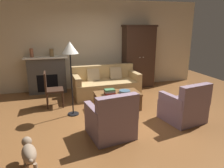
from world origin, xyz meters
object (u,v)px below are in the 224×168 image
(mantel_vase_bronze, at_px, (52,53))
(armchair_near_right, at_px, (184,107))
(fruit_bowl, at_px, (125,91))
(floor_lamp, at_px, (70,52))
(armoire, at_px, (138,56))
(side_chair_wooden, at_px, (50,87))
(book_stack, at_px, (110,92))
(fireplace, at_px, (47,75))
(coffee_table, at_px, (117,95))
(armchair_near_left, at_px, (111,121))
(dog, at_px, (29,152))
(mantel_vase_terracotta, at_px, (32,53))
(couch, at_px, (106,85))

(mantel_vase_bronze, relative_size, armchair_near_right, 0.25)
(fruit_bowl, bearing_deg, floor_lamp, -179.03)
(armoire, bearing_deg, side_chair_wooden, -158.07)
(fruit_bowl, height_order, book_stack, book_stack)
(book_stack, bearing_deg, fireplace, 127.54)
(armchair_near_right, relative_size, floor_lamp, 0.54)
(fruit_bowl, relative_size, book_stack, 1.06)
(armchair_near_right, bearing_deg, fireplace, 134.59)
(armchair_near_right, bearing_deg, fruit_bowl, 134.53)
(coffee_table, xyz_separation_m, mantel_vase_bronze, (-1.50, 1.83, 0.87))
(armchair_near_left, bearing_deg, dog, -158.66)
(armchair_near_left, bearing_deg, coffee_table, 68.06)
(fireplace, distance_m, fruit_bowl, 2.64)
(dog, bearing_deg, fireplace, 86.78)
(mantel_vase_terracotta, bearing_deg, fruit_bowl, -39.79)
(armchair_near_left, relative_size, side_chair_wooden, 0.98)
(book_stack, distance_m, floor_lamp, 1.31)
(book_stack, bearing_deg, armchair_near_right, -35.45)
(mantel_vase_bronze, height_order, armchair_near_right, mantel_vase_bronze)
(armchair_near_left, xyz_separation_m, dog, (-1.38, -0.54, -0.07))
(fireplace, xyz_separation_m, armchair_near_left, (1.18, -3.09, -0.25))
(mantel_vase_terracotta, bearing_deg, mantel_vase_bronze, 0.00)
(armoire, bearing_deg, book_stack, -129.02)
(fruit_bowl, distance_m, armchair_near_right, 1.44)
(coffee_table, bearing_deg, couch, 90.30)
(book_stack, xyz_separation_m, dog, (-1.67, -1.72, -0.24))
(book_stack, relative_size, armchair_near_right, 0.29)
(fireplace, relative_size, mantel_vase_terracotta, 4.99)
(fruit_bowl, xyz_separation_m, dog, (-2.06, -1.75, -0.20))
(armoire, height_order, armchair_near_left, armoire)
(book_stack, distance_m, side_chair_wooden, 1.53)
(armoire, height_order, book_stack, armoire)
(book_stack, xyz_separation_m, armchair_near_left, (-0.29, -1.18, -0.17))
(fireplace, xyz_separation_m, armchair_near_right, (2.86, -2.90, -0.25))
(book_stack, bearing_deg, fruit_bowl, 4.18)
(side_chair_wooden, bearing_deg, mantel_vase_bronze, 86.21)
(side_chair_wooden, bearing_deg, armchair_near_right, -31.25)
(floor_lamp, bearing_deg, couch, 47.55)
(couch, xyz_separation_m, side_chair_wooden, (-1.57, -0.51, 0.19))
(mantel_vase_bronze, height_order, armchair_near_left, mantel_vase_bronze)
(fruit_bowl, xyz_separation_m, mantel_vase_terracotta, (-2.24, 1.86, 0.80))
(floor_lamp, distance_m, dog, 2.25)
(fruit_bowl, height_order, mantel_vase_terracotta, mantel_vase_terracotta)
(side_chair_wooden, bearing_deg, couch, 18.12)
(fruit_bowl, bearing_deg, book_stack, -175.82)
(fireplace, xyz_separation_m, couch, (1.67, -0.71, -0.25))
(book_stack, height_order, mantel_vase_terracotta, mantel_vase_terracotta)
(mantel_vase_bronze, bearing_deg, book_stack, -55.77)
(couch, bearing_deg, coffee_table, -89.70)
(book_stack, distance_m, mantel_vase_bronze, 2.41)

